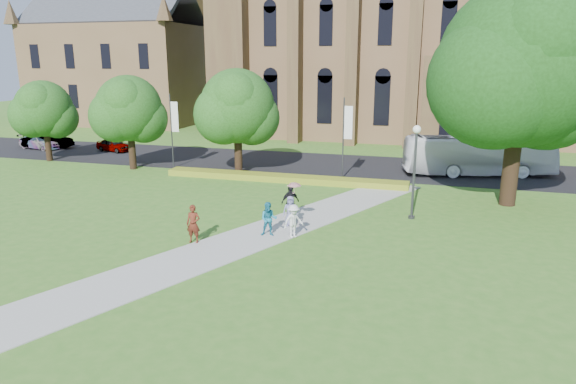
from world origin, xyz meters
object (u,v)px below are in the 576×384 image
(large_tree, at_px, (522,65))
(pedestrian_0, at_px, (193,224))
(car_2, at_px, (40,142))
(tour_coach, at_px, (479,155))
(car_0, at_px, (114,145))
(streetlamp, at_px, (415,161))
(car_1, at_px, (48,141))

(large_tree, relative_size, pedestrian_0, 7.05)
(car_2, bearing_deg, pedestrian_0, -115.99)
(car_2, xyz_separation_m, pedestrian_0, (26.77, -20.41, 0.27))
(tour_coach, xyz_separation_m, car_0, (-33.07, 1.28, -0.94))
(streetlamp, bearing_deg, car_2, 159.93)
(tour_coach, bearing_deg, car_0, 73.36)
(car_0, height_order, car_2, car_2)
(car_0, distance_m, car_1, 7.33)
(streetlamp, relative_size, car_2, 1.11)
(car_1, bearing_deg, pedestrian_0, -140.39)
(large_tree, xyz_separation_m, tour_coach, (-1.22, 8.30, -6.78))
(streetlamp, xyz_separation_m, tour_coach, (4.28, 12.80, -1.71))
(streetlamp, bearing_deg, car_1, 159.07)
(tour_coach, relative_size, pedestrian_0, 6.00)
(large_tree, relative_size, car_2, 2.79)
(tour_coach, height_order, car_0, tour_coach)
(car_0, bearing_deg, pedestrian_0, -123.05)
(car_2, height_order, pedestrian_0, pedestrian_0)
(car_1, bearing_deg, car_2, 110.00)
(car_1, relative_size, pedestrian_0, 2.50)
(car_0, xyz_separation_m, car_1, (-7.32, -0.27, 0.15))
(streetlamp, xyz_separation_m, car_1, (-36.12, 13.81, -2.50))
(tour_coach, bearing_deg, large_tree, 173.94)
(pedestrian_0, bearing_deg, car_2, 137.12)
(car_0, relative_size, pedestrian_0, 1.96)
(car_0, bearing_deg, streetlamp, -100.88)
(large_tree, xyz_separation_m, car_2, (-42.24, 8.92, -7.66))
(car_1, bearing_deg, car_0, -99.74)
(large_tree, height_order, car_2, large_tree)
(tour_coach, distance_m, car_2, 41.03)
(tour_coach, height_order, pedestrian_0, tour_coach)
(streetlamp, xyz_separation_m, large_tree, (5.50, 4.50, 5.07))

